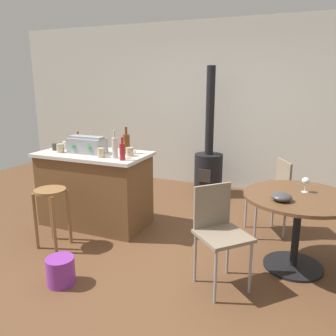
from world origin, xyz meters
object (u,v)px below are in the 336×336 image
(dining_table, at_px, (298,213))
(folding_chair_near, at_px, (219,228))
(bottle_0, at_px, (115,147))
(bottle_3, at_px, (126,143))
(wine_glass, at_px, (306,181))
(bottle_2, at_px, (122,151))
(plastic_bucket, at_px, (61,271))
(bottle_4, at_px, (94,142))
(cup_4, at_px, (66,145))
(wooden_stool, at_px, (51,205))
(cup_2, at_px, (61,148))
(cup_3, at_px, (55,147))
(kitchen_island, at_px, (95,189))
(cup_0, at_px, (130,152))
(toolbox, at_px, (87,145))
(serving_bowl, at_px, (282,197))
(folding_chair_left, at_px, (272,191))
(bottle_1, at_px, (78,141))
(cup_1, at_px, (101,153))

(dining_table, distance_m, folding_chair_near, 0.82)
(folding_chair_near, distance_m, bottle_0, 1.55)
(bottle_3, height_order, wine_glass, bottle_3)
(bottle_2, xyz_separation_m, plastic_bucket, (-0.05, -1.05, -0.89))
(bottle_4, distance_m, cup_4, 0.37)
(bottle_4, bearing_deg, wooden_stool, -85.68)
(cup_2, relative_size, cup_3, 1.09)
(kitchen_island, relative_size, cup_0, 10.83)
(folding_chair_near, height_order, bottle_4, bottle_4)
(bottle_0, distance_m, cup_0, 0.20)
(toolbox, xyz_separation_m, bottle_0, (0.45, -0.11, 0.03))
(toolbox, height_order, serving_bowl, toolbox)
(bottle_3, bearing_deg, cup_2, -161.92)
(folding_chair_left, bearing_deg, bottle_2, -153.15)
(bottle_3, relative_size, cup_0, 2.56)
(cup_2, bearing_deg, bottle_0, -0.88)
(bottle_3, relative_size, cup_4, 2.93)
(bottle_1, bearing_deg, cup_4, -140.05)
(kitchen_island, bearing_deg, cup_2, -159.75)
(kitchen_island, xyz_separation_m, cup_2, (-0.37, -0.14, 0.51))
(wooden_stool, height_order, wine_glass, wine_glass)
(toolbox, bearing_deg, bottle_3, 18.09)
(wooden_stool, height_order, serving_bowl, serving_bowl)
(bottle_4, bearing_deg, plastic_bucket, -67.34)
(bottle_0, bearing_deg, serving_bowl, -7.54)
(kitchen_island, xyz_separation_m, serving_bowl, (2.22, -0.39, 0.31))
(serving_bowl, bearing_deg, bottle_0, 172.46)
(plastic_bucket, bearing_deg, bottle_1, 119.88)
(dining_table, height_order, cup_4, cup_4)
(folding_chair_left, bearing_deg, bottle_0, -156.86)
(bottle_1, relative_size, bottle_2, 0.81)
(wooden_stool, distance_m, bottle_1, 1.10)
(bottle_3, xyz_separation_m, wine_glass, (2.00, -0.17, -0.20))
(folding_chair_near, bearing_deg, cup_2, 164.79)
(toolbox, relative_size, wine_glass, 3.12)
(bottle_3, distance_m, serving_bowl, 1.91)
(bottle_0, bearing_deg, kitchen_island, 159.62)
(bottle_3, height_order, cup_0, bottle_3)
(folding_chair_left, height_order, wine_glass, wine_glass)
(folding_chair_near, height_order, serving_bowl, folding_chair_near)
(cup_3, xyz_separation_m, plastic_bucket, (1.00, -1.21, -0.83))
(wooden_stool, relative_size, cup_4, 5.99)
(dining_table, relative_size, bottle_3, 3.20)
(folding_chair_left, distance_m, cup_0, 1.71)
(folding_chair_near, height_order, cup_1, cup_1)
(cup_0, height_order, cup_4, cup_0)
(bottle_3, height_order, cup_2, bottle_3)
(wine_glass, bearing_deg, folding_chair_left, 119.43)
(wine_glass, relative_size, plastic_bucket, 0.58)
(bottle_1, bearing_deg, wine_glass, -5.64)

